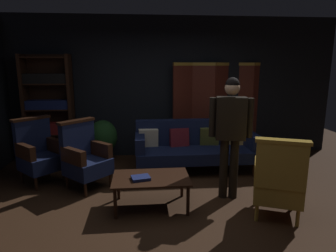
{
  "coord_description": "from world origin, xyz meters",
  "views": [
    {
      "loc": [
        -0.41,
        -3.52,
        1.87
      ],
      "look_at": [
        0.0,
        0.8,
        0.95
      ],
      "focal_mm": 31.31,
      "sensor_mm": 36.0,
      "label": 1
    }
  ],
  "objects_px": {
    "potted_plant": "(103,139)",
    "bookshelf": "(49,108)",
    "armchair_wing_left": "(85,157)",
    "coffee_table": "(151,180)",
    "velvet_couch": "(195,145)",
    "armchair_gilt_accent": "(278,180)",
    "standing_figure": "(231,127)",
    "book_navy_cloth": "(141,178)",
    "armchair_wing_right": "(39,152)",
    "folding_screen": "(222,108)"
  },
  "relations": [
    {
      "from": "bookshelf",
      "to": "potted_plant",
      "type": "relative_size",
      "value": 2.46
    },
    {
      "from": "folding_screen",
      "to": "armchair_gilt_accent",
      "type": "bearing_deg",
      "value": -90.55
    },
    {
      "from": "armchair_gilt_accent",
      "to": "armchair_wing_left",
      "type": "relative_size",
      "value": 1.0
    },
    {
      "from": "velvet_couch",
      "to": "potted_plant",
      "type": "bearing_deg",
      "value": 163.32
    },
    {
      "from": "velvet_couch",
      "to": "bookshelf",
      "type": "bearing_deg",
      "value": 164.69
    },
    {
      "from": "velvet_couch",
      "to": "coffee_table",
      "type": "bearing_deg",
      "value": -121.69
    },
    {
      "from": "potted_plant",
      "to": "standing_figure",
      "type": "bearing_deg",
      "value": -40.81
    },
    {
      "from": "armchair_wing_right",
      "to": "bookshelf",
      "type": "bearing_deg",
      "value": 95.73
    },
    {
      "from": "coffee_table",
      "to": "armchair_gilt_accent",
      "type": "relative_size",
      "value": 0.96
    },
    {
      "from": "bookshelf",
      "to": "armchair_wing_left",
      "type": "xyz_separation_m",
      "value": [
        0.88,
        -1.35,
        -0.56
      ]
    },
    {
      "from": "book_navy_cloth",
      "to": "velvet_couch",
      "type": "bearing_deg",
      "value": 55.64
    },
    {
      "from": "coffee_table",
      "to": "armchair_wing_right",
      "type": "relative_size",
      "value": 0.96
    },
    {
      "from": "potted_plant",
      "to": "folding_screen",
      "type": "bearing_deg",
      "value": 9.13
    },
    {
      "from": "folding_screen",
      "to": "velvet_couch",
      "type": "height_order",
      "value": "folding_screen"
    },
    {
      "from": "armchair_wing_left",
      "to": "armchair_wing_right",
      "type": "relative_size",
      "value": 1.0
    },
    {
      "from": "potted_plant",
      "to": "bookshelf",
      "type": "bearing_deg",
      "value": 167.01
    },
    {
      "from": "book_navy_cloth",
      "to": "folding_screen",
      "type": "bearing_deg",
      "value": 53.83
    },
    {
      "from": "armchair_gilt_accent",
      "to": "coffee_table",
      "type": "bearing_deg",
      "value": 164.74
    },
    {
      "from": "armchair_gilt_accent",
      "to": "book_navy_cloth",
      "type": "height_order",
      "value": "armchair_gilt_accent"
    },
    {
      "from": "folding_screen",
      "to": "velvet_couch",
      "type": "distance_m",
      "value": 1.26
    },
    {
      "from": "coffee_table",
      "to": "potted_plant",
      "type": "relative_size",
      "value": 1.2
    },
    {
      "from": "bookshelf",
      "to": "armchair_gilt_accent",
      "type": "bearing_deg",
      "value": -36.59
    },
    {
      "from": "armchair_wing_left",
      "to": "standing_figure",
      "type": "distance_m",
      "value": 2.22
    },
    {
      "from": "standing_figure",
      "to": "book_navy_cloth",
      "type": "distance_m",
      "value": 1.39
    },
    {
      "from": "coffee_table",
      "to": "potted_plant",
      "type": "distance_m",
      "value": 2.05
    },
    {
      "from": "armchair_wing_left",
      "to": "coffee_table",
      "type": "bearing_deg",
      "value": -37.27
    },
    {
      "from": "coffee_table",
      "to": "standing_figure",
      "type": "bearing_deg",
      "value": 9.68
    },
    {
      "from": "armchair_wing_left",
      "to": "standing_figure",
      "type": "xyz_separation_m",
      "value": [
        2.08,
        -0.56,
        0.54
      ]
    },
    {
      "from": "bookshelf",
      "to": "coffee_table",
      "type": "xyz_separation_m",
      "value": [
        1.86,
        -2.1,
        -0.68
      ]
    },
    {
      "from": "armchair_gilt_accent",
      "to": "armchair_wing_left",
      "type": "height_order",
      "value": "same"
    },
    {
      "from": "bookshelf",
      "to": "armchair_wing_right",
      "type": "height_order",
      "value": "bookshelf"
    },
    {
      "from": "velvet_couch",
      "to": "coffee_table",
      "type": "height_order",
      "value": "velvet_couch"
    },
    {
      "from": "velvet_couch",
      "to": "armchair_wing_left",
      "type": "xyz_separation_m",
      "value": [
        -1.82,
        -0.61,
        0.03
      ]
    },
    {
      "from": "bookshelf",
      "to": "standing_figure",
      "type": "distance_m",
      "value": 3.52
    },
    {
      "from": "armchair_gilt_accent",
      "to": "armchair_wing_right",
      "type": "distance_m",
      "value": 3.6
    },
    {
      "from": "velvet_couch",
      "to": "standing_figure",
      "type": "xyz_separation_m",
      "value": [
        0.26,
        -1.17,
        0.57
      ]
    },
    {
      "from": "standing_figure",
      "to": "potted_plant",
      "type": "distance_m",
      "value": 2.62
    },
    {
      "from": "coffee_table",
      "to": "standing_figure",
      "type": "xyz_separation_m",
      "value": [
        1.1,
        0.19,
        0.65
      ]
    },
    {
      "from": "folding_screen",
      "to": "book_navy_cloth",
      "type": "distance_m",
      "value": 2.92
    },
    {
      "from": "folding_screen",
      "to": "bookshelf",
      "type": "distance_m",
      "value": 3.42
    },
    {
      "from": "bookshelf",
      "to": "armchair_wing_right",
      "type": "relative_size",
      "value": 1.97
    },
    {
      "from": "book_navy_cloth",
      "to": "potted_plant",
      "type": "bearing_deg",
      "value": 110.16
    },
    {
      "from": "bookshelf",
      "to": "armchair_gilt_accent",
      "type": "distance_m",
      "value": 4.26
    },
    {
      "from": "folding_screen",
      "to": "armchair_wing_left",
      "type": "distance_m",
      "value": 2.99
    },
    {
      "from": "standing_figure",
      "to": "folding_screen",
      "type": "bearing_deg",
      "value": 77.48
    },
    {
      "from": "coffee_table",
      "to": "armchair_gilt_accent",
      "type": "height_order",
      "value": "armchair_gilt_accent"
    },
    {
      "from": "coffee_table",
      "to": "velvet_couch",
      "type": "bearing_deg",
      "value": 58.31
    },
    {
      "from": "standing_figure",
      "to": "armchair_wing_right",
      "type": "bearing_deg",
      "value": 163.37
    },
    {
      "from": "potted_plant",
      "to": "book_navy_cloth",
      "type": "distance_m",
      "value": 2.06
    },
    {
      "from": "armchair_wing_right",
      "to": "velvet_couch",
      "type": "bearing_deg",
      "value": 7.06
    }
  ]
}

